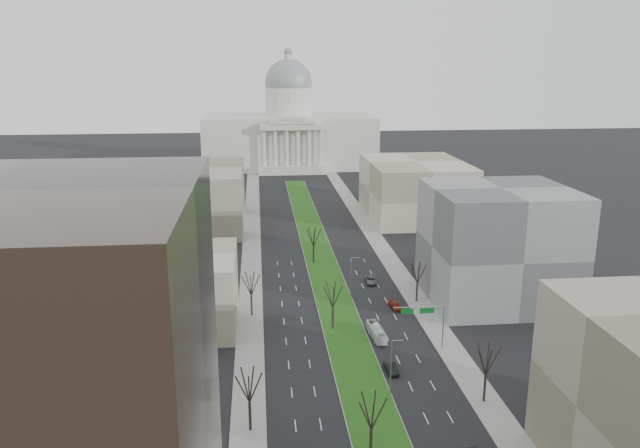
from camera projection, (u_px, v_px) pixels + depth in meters
ground at (321, 263)px, 156.20m from camera, size 600.00×600.00×0.00m
median at (322, 264)px, 155.20m from camera, size 8.00×222.03×0.20m
sidewalk_left at (251, 302)px, 130.42m from camera, size 5.00×330.00×0.15m
sidewalk_right at (414, 296)px, 133.82m from camera, size 5.00×330.00×0.15m
capitol at (289, 132)px, 296.05m from camera, size 80.00×46.00×55.00m
building_beige_left at (167, 291)px, 117.54m from camera, size 26.00×22.00×14.00m
building_grey_right at (498, 245)px, 129.51m from camera, size 28.00×26.00×24.00m
building_far_left at (193, 197)px, 189.02m from camera, size 30.00×40.00×18.00m
building_far_right at (415, 189)px, 200.63m from camera, size 30.00×40.00×18.00m
tree_left_mid at (249, 384)px, 83.46m from camera, size 5.40×5.40×9.72m
tree_left_far at (251, 283)px, 122.00m from camera, size 5.28×5.28×9.50m
tree_right_mid at (487, 358)px, 90.61m from camera, size 5.52×5.52×9.94m
tree_right_far at (418, 272)px, 129.27m from camera, size 5.04×5.04×9.07m
tree_median_a at (372, 410)px, 77.23m from camera, size 5.40×5.40×9.72m
tree_median_b at (333, 294)px, 115.73m from camera, size 5.40×5.40×9.72m
tree_median_c at (313, 236)px, 154.23m from camera, size 5.40×5.40×9.72m
streetlamp_median_b at (391, 367)px, 92.78m from camera, size 1.90×0.20×9.16m
streetlamp_median_c at (351, 277)px, 131.28m from camera, size 1.90×0.20×9.16m
mast_arm_signs at (428, 317)px, 107.86m from camera, size 9.12×0.24×8.09m
car_black at (391, 368)px, 101.13m from camera, size 1.90×4.62×1.49m
car_red at (395, 306)px, 127.03m from camera, size 2.40×4.65×1.29m
car_grey_far at (371, 280)px, 141.63m from camera, size 2.65×5.25×1.42m
box_van at (376, 332)px, 113.57m from camera, size 2.57×8.22×2.25m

